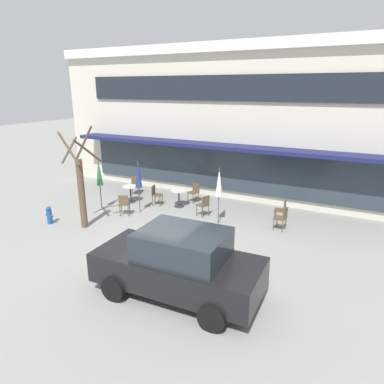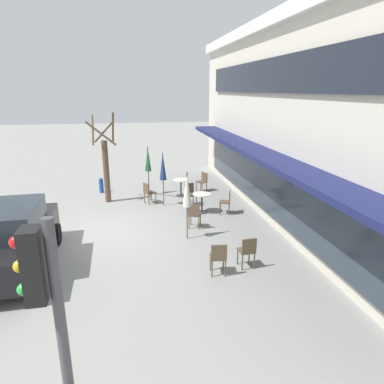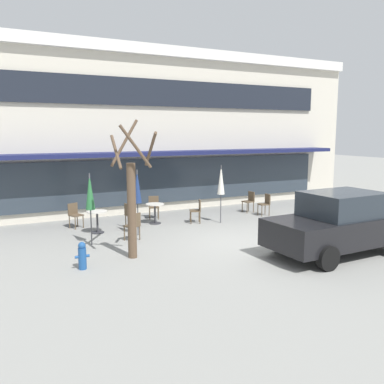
# 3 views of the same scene
# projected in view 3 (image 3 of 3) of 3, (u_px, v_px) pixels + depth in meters

# --- Properties ---
(ground_plane) EXTENTS (80.00, 80.00, 0.00)m
(ground_plane) POSITION_uv_depth(u_px,v_px,m) (247.00, 244.00, 12.57)
(ground_plane) COLOR gray
(building_facade) EXTENTS (19.18, 9.10, 6.99)m
(building_facade) POSITION_uv_depth(u_px,v_px,m) (140.00, 130.00, 20.90)
(building_facade) COLOR beige
(building_facade) RESTS_ON ground
(cafe_table_near_wall) EXTENTS (0.70, 0.70, 0.76)m
(cafe_table_near_wall) POSITION_uv_depth(u_px,v_px,m) (97.00, 218.00, 13.82)
(cafe_table_near_wall) COLOR #333338
(cafe_table_near_wall) RESTS_ON ground
(cafe_table_streetside) EXTENTS (0.70, 0.70, 0.76)m
(cafe_table_streetside) POSITION_uv_depth(u_px,v_px,m) (155.00, 210.00, 15.23)
(cafe_table_streetside) COLOR #333338
(cafe_table_streetside) RESTS_ON ground
(patio_umbrella_green_folded) EXTENTS (0.28, 0.28, 2.20)m
(patio_umbrella_green_folded) POSITION_uv_depth(u_px,v_px,m) (221.00, 180.00, 15.21)
(patio_umbrella_green_folded) COLOR #4C4C51
(patio_umbrella_green_folded) RESTS_ON ground
(patio_umbrella_cream_folded) EXTENTS (0.28, 0.28, 2.20)m
(patio_umbrella_cream_folded) POSITION_uv_depth(u_px,v_px,m) (90.00, 192.00, 12.21)
(patio_umbrella_cream_folded) COLOR #4C4C51
(patio_umbrella_cream_folded) RESTS_ON ground
(patio_umbrella_corner_open) EXTENTS (0.28, 0.28, 2.20)m
(patio_umbrella_corner_open) POSITION_uv_depth(u_px,v_px,m) (137.00, 187.00, 13.37)
(patio_umbrella_corner_open) COLOR #4C4C51
(patio_umbrella_corner_open) RESTS_ON ground
(cafe_chair_0) EXTENTS (0.49, 0.49, 0.89)m
(cafe_chair_0) POSITION_uv_depth(u_px,v_px,m) (130.00, 214.00, 14.54)
(cafe_chair_0) COLOR brown
(cafe_chair_0) RESTS_ON ground
(cafe_chair_1) EXTENTS (0.51, 0.51, 0.89)m
(cafe_chair_1) POSITION_uv_depth(u_px,v_px,m) (154.00, 205.00, 16.17)
(cafe_chair_1) COLOR brown
(cafe_chair_1) RESTS_ON ground
(cafe_chair_2) EXTENTS (0.52, 0.52, 0.89)m
(cafe_chair_2) POSITION_uv_depth(u_px,v_px,m) (197.00, 209.00, 15.36)
(cafe_chair_2) COLOR brown
(cafe_chair_2) RESTS_ON ground
(cafe_chair_3) EXTENTS (0.45, 0.45, 0.89)m
(cafe_chair_3) POSITION_uv_depth(u_px,v_px,m) (265.00, 203.00, 16.75)
(cafe_chair_3) COLOR brown
(cafe_chair_3) RESTS_ON ground
(cafe_chair_4) EXTENTS (0.54, 0.54, 0.89)m
(cafe_chair_4) POSITION_uv_depth(u_px,v_px,m) (134.00, 224.00, 12.85)
(cafe_chair_4) COLOR brown
(cafe_chair_4) RESTS_ON ground
(cafe_chair_5) EXTENTS (0.54, 0.54, 0.89)m
(cafe_chair_5) POSITION_uv_depth(u_px,v_px,m) (75.00, 213.00, 14.57)
(cafe_chair_5) COLOR brown
(cafe_chair_5) RESTS_ON ground
(cafe_chair_6) EXTENTS (0.42, 0.42, 0.89)m
(cafe_chair_6) POSITION_uv_depth(u_px,v_px,m) (249.00, 200.00, 17.41)
(cafe_chair_6) COLOR brown
(cafe_chair_6) RESTS_ON ground
(parked_sedan) EXTENTS (4.26, 2.13, 1.76)m
(parked_sedan) POSITION_uv_depth(u_px,v_px,m) (339.00, 223.00, 11.41)
(parked_sedan) COLOR black
(parked_sedan) RESTS_ON ground
(street_tree) EXTENTS (1.12, 1.15, 3.77)m
(street_tree) POSITION_uv_depth(u_px,v_px,m) (132.00, 199.00, 10.95)
(street_tree) COLOR brown
(street_tree) RESTS_ON ground
(fire_hydrant) EXTENTS (0.36, 0.20, 0.71)m
(fire_hydrant) POSITION_uv_depth(u_px,v_px,m) (82.00, 256.00, 10.18)
(fire_hydrant) COLOR #1E4C8C
(fire_hydrant) RESTS_ON ground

